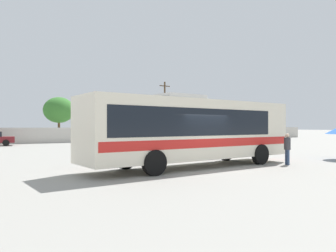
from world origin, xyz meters
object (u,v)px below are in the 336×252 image
object	(u,v)px
coach_bus_cream_red	(192,129)
utility_pole_near	(165,110)
roadside_tree_midleft	(59,110)
attendant_by_bus_door	(287,147)

from	to	relation	value
coach_bus_cream_red	utility_pole_near	xyz separation A→B (m)	(13.75, 28.38, 2.56)
coach_bus_cream_red	utility_pole_near	bearing A→B (deg)	64.14
coach_bus_cream_red	roadside_tree_midleft	xyz separation A→B (m)	(-0.32, 32.78, 2.34)
attendant_by_bus_door	roadside_tree_midleft	world-z (taller)	roadside_tree_midleft
coach_bus_cream_red	utility_pole_near	distance (m)	31.64
coach_bus_cream_red	utility_pole_near	size ratio (longest dim) A/B	1.36
attendant_by_bus_door	roadside_tree_midleft	xyz separation A→B (m)	(-5.15, 34.35, 3.28)
attendant_by_bus_door	utility_pole_near	bearing A→B (deg)	73.40
coach_bus_cream_red	roadside_tree_midleft	bearing A→B (deg)	90.56
roadside_tree_midleft	utility_pole_near	bearing A→B (deg)	-17.33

